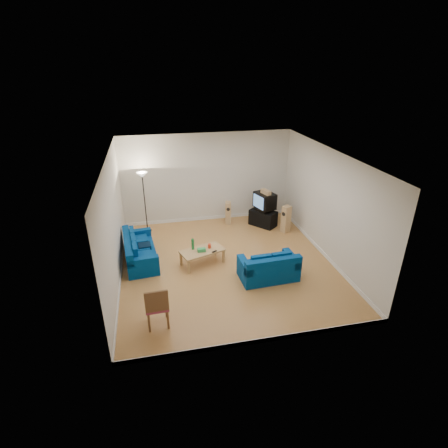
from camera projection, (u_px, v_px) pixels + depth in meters
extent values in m
cube|color=#9B6330|center=(227.00, 264.00, 10.22)|extent=(6.00, 6.50, 0.01)
cube|color=white|center=(227.00, 156.00, 8.86)|extent=(6.00, 6.50, 0.01)
cube|color=silver|center=(207.00, 178.00, 12.42)|extent=(6.00, 0.01, 3.20)
cube|color=silver|center=(264.00, 279.00, 6.66)|extent=(6.00, 0.01, 3.20)
cube|color=silver|center=(113.00, 223.00, 8.97)|extent=(0.01, 6.50, 3.20)
cube|color=silver|center=(328.00, 205.00, 10.11)|extent=(0.01, 6.50, 3.20)
cube|color=white|center=(208.00, 218.00, 13.06)|extent=(6.00, 0.02, 0.12)
cube|color=white|center=(260.00, 341.00, 7.32)|extent=(6.00, 0.02, 0.12)
cube|color=white|center=(121.00, 274.00, 9.62)|extent=(0.02, 6.50, 0.12)
cube|color=white|center=(321.00, 251.00, 10.76)|extent=(0.02, 6.50, 0.12)
cube|color=navy|center=(141.00, 255.00, 10.30)|extent=(1.04, 2.05, 0.38)
cube|color=navy|center=(128.00, 245.00, 10.05)|extent=(0.39, 1.99, 0.39)
cube|color=navy|center=(137.00, 233.00, 10.94)|extent=(0.87, 0.28, 0.22)
cube|color=navy|center=(143.00, 261.00, 9.40)|extent=(0.87, 0.28, 0.22)
cube|color=black|center=(144.00, 246.00, 10.22)|extent=(0.39, 0.39, 0.11)
cube|color=navy|center=(268.00, 271.00, 9.49)|extent=(1.58, 0.93, 0.38)
cube|color=navy|center=(273.00, 266.00, 9.04)|extent=(1.55, 0.27, 0.39)
cube|color=navy|center=(245.00, 265.00, 9.21)|extent=(0.24, 0.87, 0.22)
cube|color=navy|center=(292.00, 259.00, 9.52)|extent=(0.24, 0.87, 0.22)
cube|color=black|center=(267.00, 260.00, 9.49)|extent=(0.38, 0.38, 0.11)
cube|color=tan|center=(202.00, 251.00, 10.04)|extent=(1.36, 0.98, 0.05)
cube|color=tan|center=(189.00, 267.00, 9.68)|extent=(0.08, 0.08, 0.40)
cube|color=tan|center=(181.00, 259.00, 10.08)|extent=(0.08, 0.08, 0.40)
cube|color=tan|center=(224.00, 256.00, 10.20)|extent=(0.08, 0.08, 0.40)
cube|color=tan|center=(215.00, 249.00, 10.60)|extent=(0.08, 0.08, 0.40)
cylinder|color=#197233|center=(193.00, 244.00, 10.01)|extent=(0.09, 0.09, 0.33)
cube|color=green|center=(202.00, 250.00, 9.95)|extent=(0.24, 0.13, 0.10)
cylinder|color=red|center=(209.00, 246.00, 10.13)|extent=(0.11, 0.11, 0.13)
cube|color=black|center=(214.00, 251.00, 9.95)|extent=(0.16, 0.12, 0.02)
cube|color=black|center=(263.00, 218.00, 12.49)|extent=(0.98, 1.03, 0.56)
cube|color=black|center=(263.00, 210.00, 12.31)|extent=(0.49, 0.52, 0.09)
cube|color=black|center=(265.00, 200.00, 12.26)|extent=(0.73, 0.85, 0.56)
cube|color=#476C9C|center=(258.00, 202.00, 12.13)|extent=(0.20, 0.56, 0.45)
cube|color=tan|center=(266.00, 192.00, 12.02)|extent=(0.29, 0.43, 0.14)
cube|color=tan|center=(228.00, 213.00, 12.55)|extent=(0.24, 0.28, 0.84)
cylinder|color=black|center=(228.00, 209.00, 12.35)|extent=(0.13, 0.04, 0.12)
cube|color=tan|center=(286.00, 219.00, 11.95)|extent=(0.35, 0.32, 0.95)
cylinder|color=black|center=(284.00, 214.00, 11.77)|extent=(0.08, 0.13, 0.14)
cylinder|color=black|center=(148.00, 230.00, 12.17)|extent=(0.27, 0.27, 0.03)
cylinder|color=black|center=(145.00, 204.00, 11.75)|extent=(0.03, 0.03, 1.98)
cone|color=white|center=(142.00, 175.00, 11.32)|extent=(0.36, 0.36, 0.16)
cube|color=brown|center=(149.00, 323.00, 7.54)|extent=(0.05, 0.05, 0.50)
cube|color=brown|center=(148.00, 311.00, 7.90)|extent=(0.05, 0.05, 0.50)
cube|color=brown|center=(168.00, 320.00, 7.64)|extent=(0.05, 0.05, 0.50)
cube|color=brown|center=(166.00, 308.00, 7.99)|extent=(0.05, 0.05, 0.50)
cube|color=#963148|center=(157.00, 305.00, 7.65)|extent=(0.52, 0.52, 0.07)
cube|color=brown|center=(157.00, 302.00, 7.34)|extent=(0.50, 0.07, 0.50)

